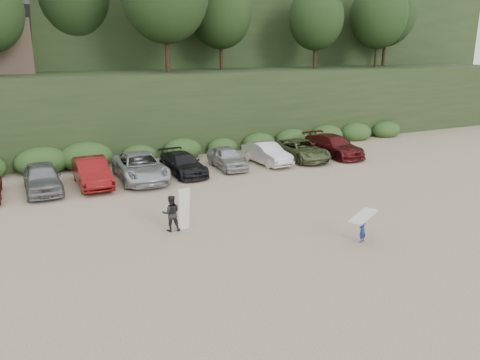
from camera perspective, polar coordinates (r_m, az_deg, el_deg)
ground at (r=21.91m, az=3.16°, el=-5.23°), size 120.00×120.00×0.00m
hillside_backdrop at (r=54.71m, az=-16.78°, el=18.67°), size 90.00×41.50×28.00m
parked_cars at (r=29.29m, az=-13.75°, el=1.32°), size 34.17×6.05×1.64m
child_surfer at (r=20.15m, az=14.75°, el=-5.17°), size 2.02×1.49×1.21m
adult_surfer at (r=20.92m, az=-8.26°, el=-3.98°), size 1.29×0.80×1.94m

